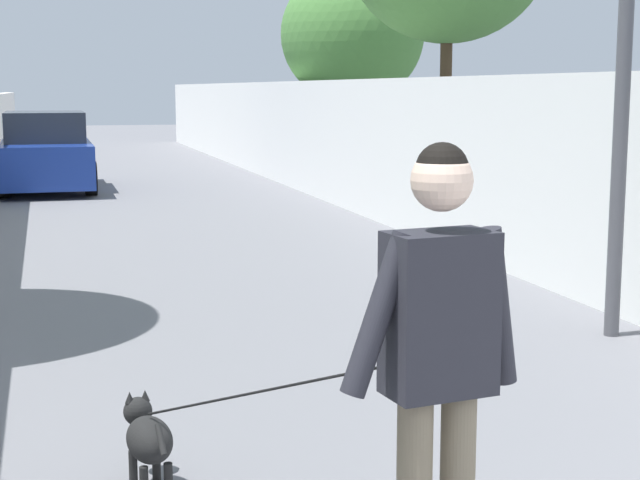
% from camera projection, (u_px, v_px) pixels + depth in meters
% --- Properties ---
extents(ground_plane, '(80.00, 80.00, 0.00)m').
position_uv_depth(ground_plane, '(175.00, 218.00, 15.12)').
color(ground_plane, slate).
extents(fence_right, '(48.00, 0.30, 2.13)m').
position_uv_depth(fence_right, '(406.00, 154.00, 13.87)').
color(fence_right, white).
rests_on(fence_right, ground).
extents(tree_right_distant, '(3.03, 3.03, 4.56)m').
position_uv_depth(tree_right_distant, '(352.00, 35.00, 20.59)').
color(tree_right_distant, brown).
rests_on(tree_right_distant, ground).
extents(person_skateboarder, '(0.27, 0.72, 1.72)m').
position_uv_depth(person_skateboarder, '(439.00, 343.00, 3.46)').
color(person_skateboarder, '#726651').
rests_on(person_skateboarder, skateboard).
extents(dog, '(1.88, 1.02, 1.06)m').
position_uv_depth(dog, '(149.00, 436.00, 4.86)').
color(dog, black).
rests_on(dog, ground).
extents(car_near, '(4.15, 1.80, 1.54)m').
position_uv_depth(car_near, '(46.00, 154.00, 19.26)').
color(car_near, navy).
rests_on(car_near, ground).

